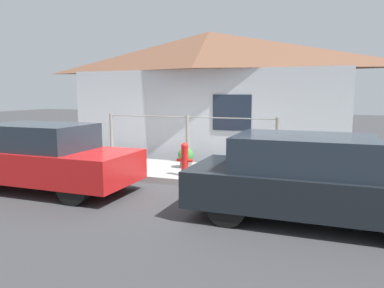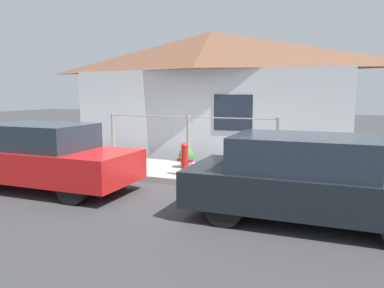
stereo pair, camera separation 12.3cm
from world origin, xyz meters
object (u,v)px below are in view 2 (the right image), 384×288
Objects in this scene: fire_hydrant at (185,158)px; potted_plant_near_hydrant at (186,157)px; car_right at (309,179)px; car_left at (45,157)px.

potted_plant_near_hydrant is (-0.32, 0.88, -0.13)m from fire_hydrant.
car_right is 4.10m from potted_plant_near_hydrant.
fire_hydrant is 1.48× the size of potted_plant_near_hydrant.
car_left reaches higher than potted_plant_near_hydrant.
car_right is 5.09× the size of fire_hydrant.
fire_hydrant is at bearing 34.40° from car_left.
car_left is at bearing -129.98° from potted_plant_near_hydrant.
potted_plant_near_hydrant is at bearing 110.02° from fire_hydrant.
car_right is at bearing -39.10° from potted_plant_near_hydrant.
car_left is 0.98× the size of car_right.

